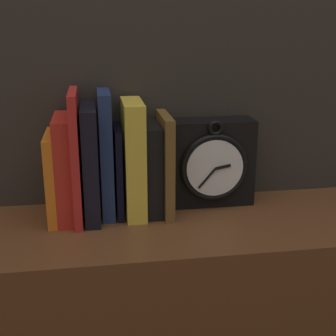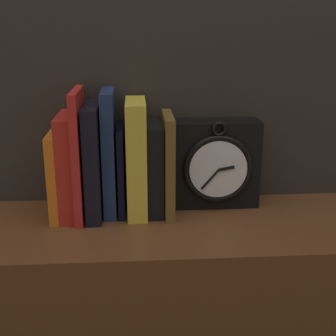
# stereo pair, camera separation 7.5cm
# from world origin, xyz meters

# --- Properties ---
(wall_back) EXTENTS (6.00, 0.05, 2.60)m
(wall_back) POSITION_xyz_m (0.00, 0.17, 1.30)
(wall_back) COLOR #2D2823
(wall_back) RESTS_ON ground_plane
(clock) EXTENTS (0.18, 0.08, 0.19)m
(clock) POSITION_xyz_m (0.11, 0.10, 1.01)
(clock) COLOR black
(clock) RESTS_ON bookshelf
(book_slot0_orange) EXTENTS (0.02, 0.13, 0.17)m
(book_slot0_orange) POSITION_xyz_m (-0.22, 0.07, 1.00)
(book_slot0_orange) COLOR orange
(book_slot0_orange) RESTS_ON bookshelf
(book_slot1_red) EXTENTS (0.03, 0.14, 0.21)m
(book_slot1_red) POSITION_xyz_m (-0.20, 0.07, 1.02)
(book_slot1_red) COLOR red
(book_slot1_red) RESTS_ON bookshelf
(book_slot2_red) EXTENTS (0.02, 0.15, 0.26)m
(book_slot2_red) POSITION_xyz_m (-0.17, 0.06, 1.04)
(book_slot2_red) COLOR red
(book_slot2_red) RESTS_ON bookshelf
(book_slot3_black) EXTENTS (0.03, 0.14, 0.23)m
(book_slot3_black) POSITION_xyz_m (-0.15, 0.06, 1.03)
(book_slot3_black) COLOR black
(book_slot3_black) RESTS_ON bookshelf
(book_slot4_navy) EXTENTS (0.02, 0.12, 0.25)m
(book_slot4_navy) POSITION_xyz_m (-0.11, 0.08, 1.04)
(book_slot4_navy) COLOR navy
(book_slot4_navy) RESTS_ON bookshelf
(book_slot5_black) EXTENTS (0.01, 0.12, 0.18)m
(book_slot5_black) POSITION_xyz_m (-0.09, 0.08, 1.01)
(book_slot5_black) COLOR black
(book_slot5_black) RESTS_ON bookshelf
(book_slot6_yellow) EXTENTS (0.04, 0.13, 0.23)m
(book_slot6_yellow) POSITION_xyz_m (-0.06, 0.07, 1.03)
(book_slot6_yellow) COLOR gold
(book_slot6_yellow) RESTS_ON bookshelf
(book_slot7_black) EXTENTS (0.03, 0.12, 0.19)m
(book_slot7_black) POSITION_xyz_m (-0.02, 0.08, 1.01)
(book_slot7_black) COLOR black
(book_slot7_black) RESTS_ON bookshelf
(book_slot8_brown) EXTENTS (0.02, 0.14, 0.21)m
(book_slot8_brown) POSITION_xyz_m (0.01, 0.07, 1.02)
(book_slot8_brown) COLOR brown
(book_slot8_brown) RESTS_ON bookshelf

